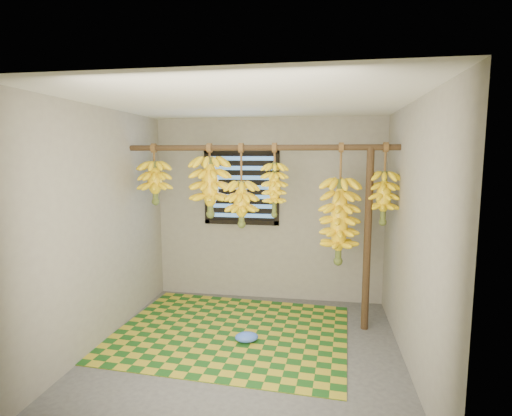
% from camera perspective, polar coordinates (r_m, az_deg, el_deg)
% --- Properties ---
extents(floor, '(3.00, 3.00, 0.01)m').
position_cam_1_polar(floor, '(4.21, -1.31, -19.65)').
color(floor, '#464646').
rests_on(floor, ground).
extents(ceiling, '(3.00, 3.00, 0.01)m').
position_cam_1_polar(ceiling, '(3.77, -1.42, 14.97)').
color(ceiling, silver).
rests_on(ceiling, wall_back).
extents(wall_back, '(3.00, 0.01, 2.40)m').
position_cam_1_polar(wall_back, '(5.28, 1.71, -0.27)').
color(wall_back, gray).
rests_on(wall_back, floor).
extents(wall_left, '(0.01, 3.00, 2.40)m').
position_cam_1_polar(wall_left, '(4.35, -21.26, -2.47)').
color(wall_left, gray).
rests_on(wall_left, floor).
extents(wall_right, '(0.01, 3.00, 2.40)m').
position_cam_1_polar(wall_right, '(3.83, 21.40, -3.78)').
color(wall_right, gray).
rests_on(wall_right, floor).
extents(window, '(1.00, 0.04, 1.00)m').
position_cam_1_polar(window, '(5.27, -2.10, 3.00)').
color(window, black).
rests_on(window, wall_back).
extents(hanging_pole, '(3.00, 0.06, 0.06)m').
position_cam_1_polar(hanging_pole, '(4.43, 0.32, 8.61)').
color(hanging_pole, '#48351D').
rests_on(hanging_pole, wall_left).
extents(support_post, '(0.08, 0.08, 2.00)m').
position_cam_1_polar(support_post, '(4.50, 15.64, -4.51)').
color(support_post, '#48351D').
rests_on(support_post, floor).
extents(woven_mat, '(2.58, 2.12, 0.01)m').
position_cam_1_polar(woven_mat, '(4.56, -3.59, -17.24)').
color(woven_mat, '#194C16').
rests_on(woven_mat, floor).
extents(plastic_bag, '(0.28, 0.24, 0.10)m').
position_cam_1_polar(plastic_bag, '(4.31, -1.36, -17.96)').
color(plastic_bag, '#3D69E5').
rests_on(plastic_bag, woven_mat).
extents(banana_bunch_a, '(0.36, 0.36, 0.69)m').
position_cam_1_polar(banana_bunch_a, '(4.79, -14.23, 3.56)').
color(banana_bunch_a, brown).
rests_on(banana_bunch_a, hanging_pole).
extents(banana_bunch_b, '(0.43, 0.43, 0.82)m').
position_cam_1_polar(banana_bunch_b, '(4.57, -6.58, 3.02)').
color(banana_bunch_b, brown).
rests_on(banana_bunch_b, hanging_pole).
extents(banana_bunch_c, '(0.36, 0.36, 0.93)m').
position_cam_1_polar(banana_bunch_c, '(4.50, -2.09, 0.61)').
color(banana_bunch_c, brown).
rests_on(banana_bunch_c, hanging_pole).
extents(banana_bunch_d, '(0.28, 0.28, 0.81)m').
position_cam_1_polar(banana_bunch_d, '(4.42, 2.64, 2.65)').
color(banana_bunch_d, brown).
rests_on(banana_bunch_d, hanging_pole).
extents(banana_bunch_e, '(0.41, 0.41, 1.31)m').
position_cam_1_polar(banana_bunch_e, '(4.44, 11.79, -1.88)').
color(banana_bunch_e, brown).
rests_on(banana_bunch_e, hanging_pole).
extents(banana_bunch_f, '(0.30, 0.30, 0.86)m').
position_cam_1_polar(banana_bunch_f, '(4.44, 17.77, 1.41)').
color(banana_bunch_f, brown).
rests_on(banana_bunch_f, hanging_pole).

